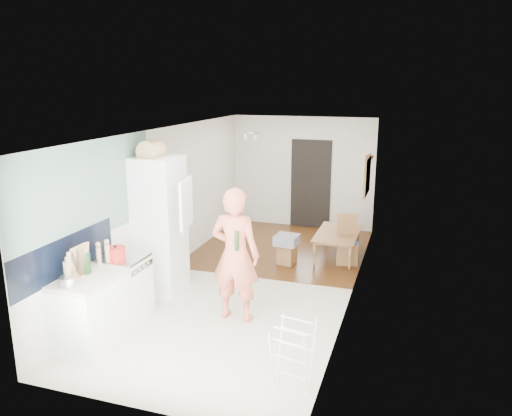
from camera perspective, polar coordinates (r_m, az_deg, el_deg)
The scene contains 32 objects.
room_shell at distance 7.97m, azimuth -0.27°, elevation -0.16°, with size 3.20×7.00×2.50m, color silver, non-canonical shape.
floor at distance 8.37m, azimuth -0.26°, elevation -8.48°, with size 3.20×7.00×0.01m, color beige.
wood_floor_overlay at distance 10.02m, azimuth 3.06°, elevation -4.56°, with size 3.20×3.30×0.01m, color #593317.
sage_wall_panel at distance 6.81m, azimuth -18.56°, elevation 1.80°, with size 0.02×3.00×1.30m, color gray.
tile_splashback at distance 6.57m, azimuth -20.87°, elevation -5.18°, with size 0.02×1.90×0.50m, color black.
doorway_recess at distance 11.26m, azimuth 6.27°, elevation 2.71°, with size 0.90×0.04×2.00m, color black.
base_cabinet at distance 6.67m, azimuth -18.37°, elevation -11.36°, with size 0.60×0.90×0.86m, color white.
worktop at distance 6.49m, azimuth -18.68°, elevation -7.68°, with size 0.62×0.92×0.06m, color beige.
range_cooker at distance 7.22m, azimuth -14.86°, elevation -8.99°, with size 0.60×0.60×0.88m, color white.
cooker_top at distance 7.06m, azimuth -15.09°, elevation -5.55°, with size 0.60×0.60×0.04m, color #BCBCBE.
fridge_housing at distance 7.82m, azimuth -10.96°, elevation -2.03°, with size 0.66×0.66×2.15m, color white.
fridge_door at distance 7.17m, azimuth -8.01°, elevation 0.53°, with size 0.56×0.04×0.70m, color white.
fridge_interior at distance 7.56m, azimuth -9.07°, elevation 1.21°, with size 0.02×0.52×0.66m, color white.
pinboard at distance 9.42m, azimuth 12.61°, elevation 3.61°, with size 0.03×0.90×0.70m, color tan.
pinboard_frame at distance 9.42m, azimuth 12.52°, elevation 3.61°, with size 0.01×0.94×0.74m, color olive.
wall_sconce at distance 10.03m, azimuth 12.82°, elevation 5.38°, with size 0.18×0.18×0.16m, color maroon.
person at distance 6.78m, azimuth -2.40°, elevation -4.01°, with size 0.81×0.53×2.22m, color #EA7055.
dining_table at distance 9.57m, azimuth 9.42°, elevation -4.39°, with size 1.17×0.65×0.41m, color olive.
dining_chair at distance 9.20m, azimuth 10.39°, elevation -3.62°, with size 0.38×0.38×0.89m, color olive, non-canonical shape.
stool at distance 9.12m, azimuth 3.55°, elevation -5.28°, with size 0.29×0.29×0.38m, color olive, non-canonical shape.
grey_drape at distance 9.01m, azimuth 3.53°, elevation -3.66°, with size 0.40×0.40×0.18m, color gray.
drying_rack at distance 5.59m, azimuth 4.23°, elevation -16.48°, with size 0.39×0.35×0.75m, color white, non-canonical shape.
bread_bin at distance 7.55m, azimuth -11.90°, elevation 6.39°, with size 0.34×0.32×0.18m, color tan, non-canonical shape.
red_casserole at distance 6.97m, azimuth -15.75°, elevation -4.97°, with size 0.27×0.27×0.16m, color red.
steel_pan at distance 6.26m, azimuth -20.55°, elevation -7.82°, with size 0.22×0.22×0.11m, color #BCBCBE.
held_bottle at distance 6.59m, azimuth -2.24°, elevation -3.77°, with size 0.06×0.06×0.26m, color #173F19.
bottle_a at distance 6.51m, azimuth -18.79°, elevation -6.01°, with size 0.07×0.07×0.28m, color #173F19.
bottle_b at distance 6.57m, azimuth -18.61°, elevation -5.93°, with size 0.06×0.06×0.25m, color #173F19.
bottle_c at distance 6.38m, azimuth -20.70°, elevation -6.79°, with size 0.10×0.10×0.24m, color silver.
pepper_mill_front at distance 6.83m, azimuth -17.53°, elevation -5.19°, with size 0.06×0.06×0.23m, color tan.
pepper_mill_back at distance 6.88m, azimuth -16.63°, elevation -4.94°, with size 0.07×0.07×0.24m, color tan.
chopping_boards at distance 6.37m, azimuth -19.75°, elevation -5.87°, with size 0.04×0.31×0.42m, color tan, non-canonical shape.
Camera 1 is at (2.42, -7.33, 3.23)m, focal length 35.00 mm.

